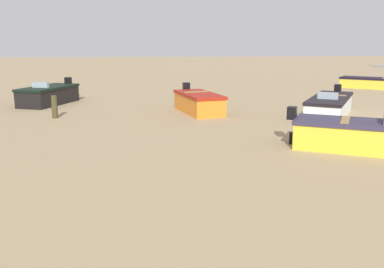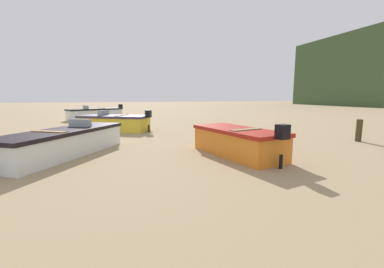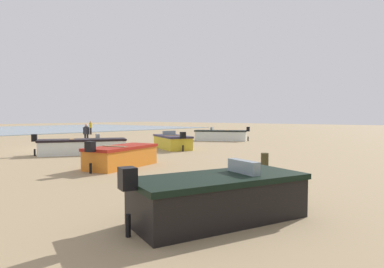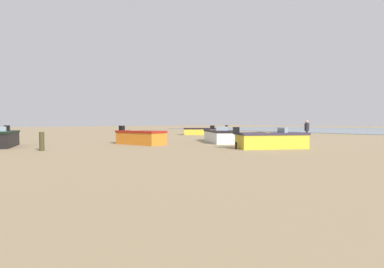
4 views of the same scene
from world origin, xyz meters
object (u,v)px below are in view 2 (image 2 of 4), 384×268
Objects in this scene: boat_white_2 at (64,142)px; boat_yellow_5 at (115,123)px; boat_orange_3 at (238,142)px; mooring_post_near_water at (359,130)px; boat_white_1 at (95,114)px.

boat_yellow_5 is (-5.83, 1.55, 0.01)m from boat_white_2.
mooring_post_near_water is at bearing -5.34° from boat_orange_3.
boat_white_1 is at bearing 97.34° from boat_orange_3.
boat_white_2 is at bearing -93.62° from mooring_post_near_water.
boat_white_2 is 6.03m from boat_yellow_5.
mooring_post_near_water is (0.76, 12.01, 0.04)m from boat_white_2.
boat_white_1 is at bearing -140.29° from mooring_post_near_water.
boat_white_1 reaches higher than boat_orange_3.
boat_white_1 reaches higher than mooring_post_near_water.
boat_orange_3 is at bearing -123.41° from boat_yellow_5.
mooring_post_near_water is (14.66, 12.17, 0.01)m from boat_white_1.
boat_orange_3 is at bearing 14.92° from boat_white_2.
boat_orange_3 is 6.42m from mooring_post_near_water.
boat_white_1 is 4.76× the size of mooring_post_near_water.
boat_yellow_5 is at bearing 106.20° from boat_white_2.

